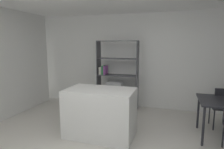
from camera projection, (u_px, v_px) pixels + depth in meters
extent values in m
cube|color=white|center=(136.00, 61.00, 5.54)|extent=(7.05, 0.06, 2.64)
cube|color=silver|center=(100.00, 113.00, 3.82)|extent=(1.32, 0.80, 0.93)
cube|color=#4C4C51|center=(99.00, 74.00, 5.54)|extent=(0.02, 0.31, 1.89)
cube|color=#4C4C51|center=(137.00, 76.00, 5.21)|extent=(0.02, 0.31, 1.89)
cube|color=#4C4C51|center=(118.00, 41.00, 5.23)|extent=(1.13, 0.31, 0.02)
cube|color=#4C4C51|center=(117.00, 108.00, 5.52)|extent=(1.13, 0.31, 0.02)
cube|color=#4C4C51|center=(117.00, 91.00, 5.45)|extent=(1.09, 0.31, 0.02)
cube|color=#4C4C51|center=(117.00, 75.00, 5.38)|extent=(1.09, 0.31, 0.02)
cube|color=#4C4C51|center=(118.00, 59.00, 5.30)|extent=(1.09, 0.31, 0.02)
cube|color=silver|center=(101.00, 71.00, 5.50)|extent=(0.06, 0.25, 0.20)
cube|color=#338E4C|center=(103.00, 70.00, 5.48)|extent=(0.04, 0.25, 0.25)
cube|color=#8E4793|center=(106.00, 70.00, 5.46)|extent=(0.06, 0.25, 0.24)
cube|color=#B7BABC|center=(115.00, 86.00, 5.45)|extent=(0.44, 0.27, 0.26)
cylinder|color=#232328|center=(203.00, 126.00, 3.42)|extent=(0.04, 0.04, 0.73)
cylinder|color=#232328|center=(198.00, 112.00, 4.15)|extent=(0.04, 0.04, 0.73)
cylinder|color=#232328|center=(223.00, 135.00, 3.38)|extent=(0.03, 0.03, 0.45)
cube|color=#232328|center=(222.00, 107.00, 4.17)|extent=(0.46, 0.45, 0.03)
cylinder|color=#232328|center=(209.00, 114.00, 4.41)|extent=(0.03, 0.03, 0.44)
cylinder|color=#232328|center=(214.00, 120.00, 4.07)|extent=(0.03, 0.03, 0.44)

